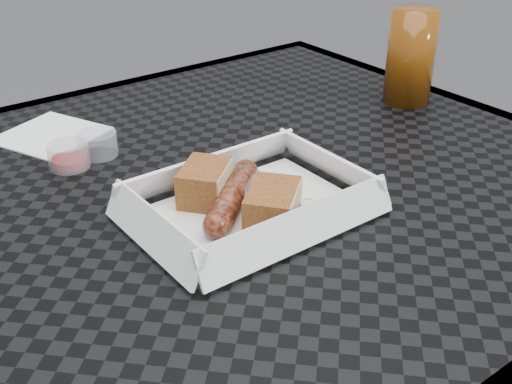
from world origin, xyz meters
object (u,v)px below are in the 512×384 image
Objects in this scene: patio_table at (264,221)px; food_tray at (250,211)px; bratwurst at (232,196)px; drink_glass at (411,57)px.

patio_table is 3.64× the size of food_tray.
bratwurst is (-0.01, 0.02, 0.02)m from food_tray.
food_tray is at bearing -50.49° from bratwurst.
drink_glass is (0.39, 0.12, 0.07)m from food_tray.
food_tray is 1.57× the size of drink_glass.
food_tray is 0.41m from drink_glass.
food_tray is 0.03m from bratwurst.
drink_glass is (0.31, 0.05, 0.15)m from patio_table.
drink_glass reaches higher than patio_table.
food_tray is 1.82× the size of bratwurst.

